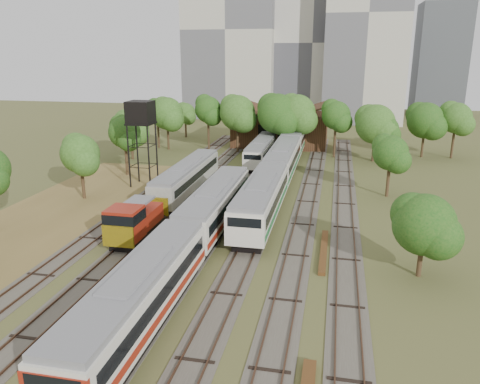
% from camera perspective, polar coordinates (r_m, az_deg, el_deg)
% --- Properties ---
extents(ground, '(240.00, 240.00, 0.00)m').
position_cam_1_polar(ground, '(30.22, -6.93, -14.82)').
color(ground, '#475123').
rests_on(ground, ground).
extents(dry_grass_patch, '(14.00, 60.00, 0.04)m').
position_cam_1_polar(dry_grass_patch, '(44.74, -26.02, -5.69)').
color(dry_grass_patch, brown).
rests_on(dry_grass_patch, ground).
extents(tracks, '(24.60, 80.00, 0.19)m').
position_cam_1_polar(tracks, '(52.59, 0.97, -0.73)').
color(tracks, '#4C473D').
rests_on(tracks, ground).
extents(railcar_red_set, '(3.12, 34.58, 3.86)m').
position_cam_1_polar(railcar_red_set, '(35.72, -6.60, -6.00)').
color(railcar_red_set, black).
rests_on(railcar_red_set, ground).
extents(railcar_green_set, '(3.26, 52.08, 4.04)m').
position_cam_1_polar(railcar_green_set, '(61.55, 5.23, 3.79)').
color(railcar_green_set, black).
rests_on(railcar_green_set, ground).
extents(railcar_rear, '(2.78, 16.08, 3.43)m').
position_cam_1_polar(railcar_rear, '(69.67, 2.69, 5.07)').
color(railcar_rear, black).
rests_on(railcar_rear, ground).
extents(shunter_locomotive, '(2.71, 8.10, 3.54)m').
position_cam_1_polar(shunter_locomotive, '(41.39, -12.80, -3.61)').
color(shunter_locomotive, black).
rests_on(shunter_locomotive, ground).
extents(old_grey_coach, '(2.80, 18.00, 3.46)m').
position_cam_1_polar(old_grey_coach, '(54.57, -6.46, 1.82)').
color(old_grey_coach, black).
rests_on(old_grey_coach, ground).
extents(water_tower, '(2.97, 2.97, 10.28)m').
position_cam_1_polar(water_tower, '(57.43, -12.03, 9.19)').
color(water_tower, black).
rests_on(water_tower, ground).
extents(rail_pile_far, '(0.54, 8.67, 0.28)m').
position_cam_1_polar(rail_pile_far, '(39.19, 10.17, -7.07)').
color(rail_pile_far, brown).
rests_on(rail_pile_far, ground).
extents(maintenance_shed, '(16.45, 11.55, 7.58)m').
position_cam_1_polar(maintenance_shed, '(83.86, 5.01, 7.75)').
color(maintenance_shed, '#372214').
rests_on(maintenance_shed, ground).
extents(tree_band_left, '(8.26, 73.56, 8.10)m').
position_cam_1_polar(tree_band_left, '(59.73, -17.42, 5.66)').
color(tree_band_left, '#382616').
rests_on(tree_band_left, ground).
extents(tree_band_far, '(50.45, 10.39, 9.77)m').
position_cam_1_polar(tree_band_far, '(74.59, 7.83, 9.17)').
color(tree_band_far, '#382616').
rests_on(tree_band_far, ground).
extents(tree_band_right, '(4.84, 41.84, 7.00)m').
position_cam_1_polar(tree_band_right, '(51.33, 18.73, 3.19)').
color(tree_band_right, '#382616').
rests_on(tree_band_right, ground).
extents(tower_left, '(22.00, 16.00, 42.00)m').
position_cam_1_polar(tower_left, '(122.40, -0.93, 19.06)').
color(tower_left, beige).
rests_on(tower_left, ground).
extents(tower_centre, '(20.00, 18.00, 36.00)m').
position_cam_1_polar(tower_centre, '(124.54, 9.07, 17.44)').
color(tower_centre, beige).
rests_on(tower_centre, ground).
extents(tower_right, '(18.00, 16.00, 48.00)m').
position_cam_1_polar(tower_right, '(116.76, 15.26, 20.11)').
color(tower_right, beige).
rests_on(tower_right, ground).
extents(tower_far_right, '(12.00, 12.00, 28.00)m').
position_cam_1_polar(tower_far_right, '(136.73, 23.18, 14.59)').
color(tower_far_right, '#45494E').
rests_on(tower_far_right, ground).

